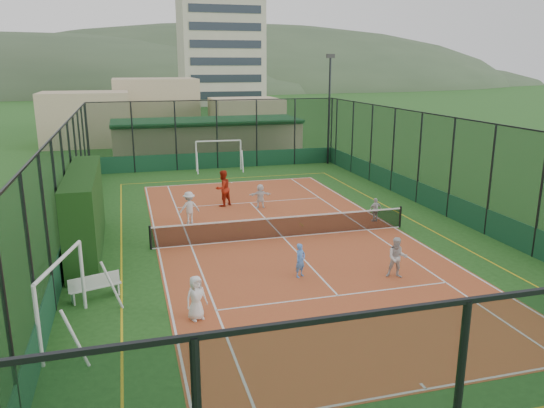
{
  "coord_description": "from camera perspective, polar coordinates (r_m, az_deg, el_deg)",
  "views": [
    {
      "loc": [
        -6.5,
        -21.56,
        7.5
      ],
      "look_at": [
        -0.12,
        1.43,
        1.2
      ],
      "focal_mm": 35.0,
      "sensor_mm": 36.0,
      "label": 1
    }
  ],
  "objects": [
    {
      "name": "ground",
      "position": [
        23.74,
        1.21,
        -3.63
      ],
      "size": [
        300.0,
        300.0,
        0.0
      ],
      "primitive_type": "plane",
      "color": "#214E1B",
      "rests_on": "ground"
    },
    {
      "name": "court_slab",
      "position": [
        23.74,
        1.21,
        -3.62
      ],
      "size": [
        11.17,
        23.97,
        0.01
      ],
      "primitive_type": "cube",
      "color": "#B34027",
      "rests_on": "ground"
    },
    {
      "name": "child_near_left",
      "position": [
        16.33,
        -8.16,
        -9.96
      ],
      "size": [
        0.79,
        0.65,
        1.39
      ],
      "primitive_type": "imported",
      "rotation": [
        0.0,
        0.0,
        0.36
      ],
      "color": "white",
      "rests_on": "court_slab"
    },
    {
      "name": "floodlight_ne",
      "position": [
        41.18,
        6.16,
        10.01
      ],
      "size": [
        0.6,
        0.26,
        8.25
      ],
      "primitive_type": null,
      "color": "black",
      "rests_on": "ground"
    },
    {
      "name": "child_far_back",
      "position": [
        28.43,
        -1.27,
        0.87
      ],
      "size": [
        1.23,
        0.46,
        1.31
      ],
      "primitive_type": "imported",
      "rotation": [
        0.0,
        0.0,
        3.08
      ],
      "color": "white",
      "rests_on": "court_slab"
    },
    {
      "name": "futsal_goal_near",
      "position": [
        16.28,
        -21.59,
        -9.42
      ],
      "size": [
        3.6,
        1.85,
        2.23
      ],
      "primitive_type": null,
      "rotation": [
        0.0,
        0.0,
        1.31
      ],
      "color": "white",
      "rests_on": "ground"
    },
    {
      "name": "distant_hills",
      "position": [
        171.85,
        -13.61,
        11.89
      ],
      "size": [
        200.0,
        60.0,
        24.0
      ],
      "primitive_type": null,
      "color": "#384C33",
      "rests_on": "ground"
    },
    {
      "name": "child_near_right",
      "position": [
        19.69,
        13.31,
        -5.64
      ],
      "size": [
        0.89,
        0.8,
        1.51
      ],
      "primitive_type": "imported",
      "rotation": [
        0.0,
        0.0,
        -0.38
      ],
      "color": "silver",
      "rests_on": "court_slab"
    },
    {
      "name": "tennis_balls",
      "position": [
        25.25,
        1.02,
        -2.39
      ],
      "size": [
        3.08,
        0.36,
        0.07
      ],
      "color": "#CCE033",
      "rests_on": "court_slab"
    },
    {
      "name": "clubhouse",
      "position": [
        44.44,
        -7.0,
        7.02
      ],
      "size": [
        15.2,
        7.2,
        3.15
      ],
      "primitive_type": null,
      "color": "tan",
      "rests_on": "ground"
    },
    {
      "name": "coach",
      "position": [
        28.86,
        -5.31,
        1.7
      ],
      "size": [
        1.21,
        1.14,
        1.97
      ],
      "primitive_type": "imported",
      "rotation": [
        0.0,
        0.0,
        3.71
      ],
      "color": "#AA2512",
      "rests_on": "court_slab"
    },
    {
      "name": "child_near_mid",
      "position": [
        19.29,
        3.07,
        -6.07
      ],
      "size": [
        0.55,
        0.5,
        1.26
      ],
      "primitive_type": "imported",
      "rotation": [
        0.0,
        0.0,
        0.54
      ],
      "color": "#528FE9",
      "rests_on": "court_slab"
    },
    {
      "name": "child_far_left",
      "position": [
        25.89,
        -8.9,
        -0.39
      ],
      "size": [
        1.12,
        0.78,
        1.58
      ],
      "primitive_type": "imported",
      "rotation": [
        0.0,
        0.0,
        3.34
      ],
      "color": "silver",
      "rests_on": "court_slab"
    },
    {
      "name": "tennis_net",
      "position": [
        23.58,
        1.21,
        -2.41
      ],
      "size": [
        11.67,
        0.12,
        1.06
      ],
      "primitive_type": null,
      "color": "black",
      "rests_on": "ground"
    },
    {
      "name": "white_bench",
      "position": [
        18.55,
        -18.51,
        -8.32
      ],
      "size": [
        1.71,
        0.94,
        0.93
      ],
      "primitive_type": null,
      "rotation": [
        0.0,
        0.0,
        0.31
      ],
      "color": "white",
      "rests_on": "ground"
    },
    {
      "name": "futsal_goal_far",
      "position": [
        38.8,
        -5.76,
        5.19
      ],
      "size": [
        3.39,
        1.17,
        2.15
      ],
      "primitive_type": null,
      "rotation": [
        0.0,
        0.0,
        -0.06
      ],
      "color": "white",
      "rests_on": "ground"
    },
    {
      "name": "hedge_left",
      "position": [
        22.95,
        -19.47,
        -0.77
      ],
      "size": [
        1.15,
        7.68,
        3.36
      ],
      "primitive_type": "cube",
      "color": "black",
      "rests_on": "ground"
    },
    {
      "name": "apartment_tower",
      "position": [
        105.47,
        -5.66,
        18.81
      ],
      "size": [
        15.0,
        12.0,
        30.0
      ],
      "primitive_type": "cube",
      "color": "beige",
      "rests_on": "ground"
    },
    {
      "name": "child_far_right",
      "position": [
        26.46,
        11.07,
        -0.61
      ],
      "size": [
        0.72,
        0.37,
        1.18
      ],
      "primitive_type": "imported",
      "rotation": [
        0.0,
        0.0,
        3.26
      ],
      "color": "silver",
      "rests_on": "court_slab"
    },
    {
      "name": "perimeter_fence",
      "position": [
        23.07,
        1.24,
        2.27
      ],
      "size": [
        18.12,
        34.12,
        5.0
      ],
      "primitive_type": null,
      "color": "black",
      "rests_on": "ground"
    }
  ]
}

